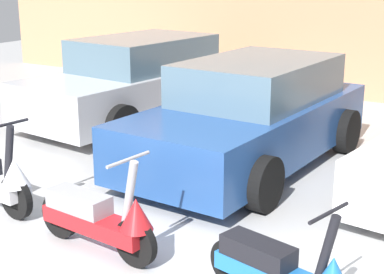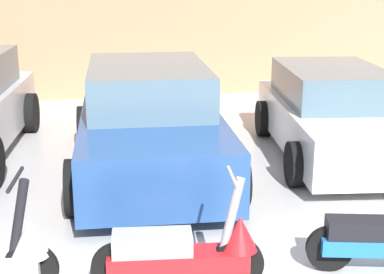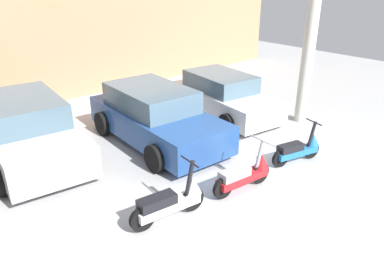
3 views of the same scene
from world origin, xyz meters
name	(u,v)px [view 3 (image 3 of 3)]	position (x,y,z in m)	size (l,w,h in m)	color
ground_plane	(271,193)	(0.00, 0.00, 0.00)	(28.00, 28.00, 0.00)	#B2B2B2
wall_back	(74,46)	(0.00, 8.56, 1.81)	(19.60, 0.12, 3.61)	tan
scooter_front_left	(171,201)	(-2.05, 0.68, 0.38)	(1.54, 0.55, 1.07)	black
scooter_front_right	(245,173)	(-0.29, 0.48, 0.37)	(1.49, 0.53, 1.04)	black
scooter_front_center	(299,149)	(1.59, 0.46, 0.34)	(1.36, 0.60, 0.96)	black
car_rear_left	(28,130)	(-3.05, 4.88, 0.70)	(2.44, 4.48, 1.46)	#B7B7BC
car_rear_center	(155,116)	(-0.22, 3.64, 0.69)	(2.24, 4.34, 1.44)	navy
car_rear_right	(223,96)	(2.52, 3.86, 0.62)	(2.21, 3.98, 1.29)	white
support_column_side	(307,61)	(3.94, 1.96, 1.81)	(0.35, 0.35, 3.61)	beige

